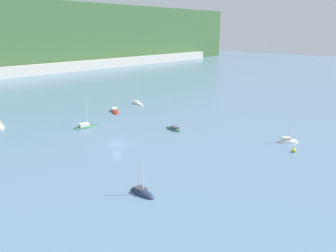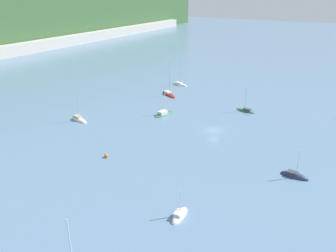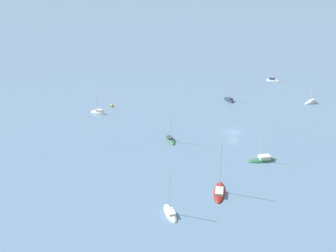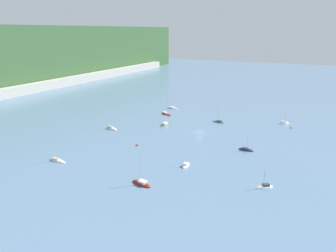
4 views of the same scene
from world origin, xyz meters
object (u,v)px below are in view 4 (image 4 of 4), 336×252
Objects in this scene: sailboat_1 at (264,187)px; sailboat_9 at (186,166)px; mooring_buoy_0 at (291,127)px; mooring_buoy_1 at (137,144)px; sailboat_3 at (141,184)px; sailboat_8 at (57,161)px; sailboat_7 at (111,129)px; sailboat_0 at (246,150)px; sailboat_4 at (166,114)px; sailboat_6 at (219,122)px; sailboat_10 at (166,125)px; sailboat_5 at (172,108)px; sailboat_2 at (284,124)px.

sailboat_1 is 1.08× the size of sailboat_9.
mooring_buoy_1 is at bearing 135.43° from mooring_buoy_0.
sailboat_3 is 1.24× the size of sailboat_8.
sailboat_3 is 10.81× the size of mooring_buoy_0.
sailboat_7 reaches higher than sailboat_8.
sailboat_7 is 9.54× the size of mooring_buoy_0.
sailboat_3 is (-36.89, 18.24, 0.03)m from sailboat_0.
sailboat_4 reaches higher than sailboat_6.
sailboat_8 is 90.94m from mooring_buoy_0.
mooring_buoy_0 is (4.83, -29.24, 0.32)m from sailboat_6.
mooring_buoy_0 is (54.69, -23.09, 0.34)m from sailboat_9.
sailboat_10 is (-13.88, 18.57, 0.03)m from sailboat_6.
sailboat_5 is 1.19× the size of sailboat_7.
sailboat_5 reaches higher than sailboat_9.
sailboat_1 is 0.65× the size of sailboat_3.
sailboat_6 is (-14.16, -28.96, 0.01)m from sailboat_5.
sailboat_1 is at bearing 128.56° from sailboat_6.
sailboat_5 is at bearing 25.86° from sailboat_9.
sailboat_10 is at bearing 31.61° from sailboat_9.
sailboat_3 reaches higher than sailboat_9.
sailboat_1 is 7.20× the size of mooring_buoy_1.
sailboat_0 is 0.81× the size of sailboat_7.
sailboat_6 is at bearing 29.27° from sailboat_4.
sailboat_7 is at bearing -32.85° from sailboat_3.
sailboat_4 is at bearing 87.50° from sailboat_7.
sailboat_5 is 77.92m from sailboat_8.
sailboat_2 reaches higher than sailboat_9.
sailboat_5 is at bearing 135.44° from sailboat_2.
sailboat_7 is 23.02m from mooring_buoy_1.
mooring_buoy_1 is (-41.02, 15.93, 0.31)m from sailboat_6.
sailboat_6 reaches higher than mooring_buoy_0.
sailboat_4 reaches higher than sailboat_10.
sailboat_8 is (2.19, 31.12, -0.03)m from sailboat_3.
sailboat_9 is at bearing 106.86° from sailboat_6.
sailboat_8 is (-77.90, 1.54, -0.02)m from sailboat_5.
sailboat_3 is at bearing -148.54° from sailboat_2.
sailboat_3 is 1.18× the size of sailboat_6.
mooring_buoy_1 is at bearing -169.46° from sailboat_2.
sailboat_8 is at bearing -59.43° from sailboat_4.
sailboat_10 is (35.98, 24.71, 0.06)m from sailboat_9.
sailboat_1 is at bearing -115.58° from sailboat_10.
sailboat_0 is at bearing -32.27° from sailboat_5.
sailboat_6 is (-2.22, -26.47, -0.00)m from sailboat_4.
sailboat_6 is at bearing 4.15° from sailboat_9.
sailboat_9 is (-64.01, -35.10, -0.01)m from sailboat_5.
sailboat_2 is at bearing -125.40° from sailboat_1.
sailboat_3 is 1.13× the size of sailboat_7.
sailboat_5 reaches higher than sailboat_6.
sailboat_6 is 23.18m from sailboat_10.
mooring_buoy_1 is (-43.24, -10.54, 0.31)m from sailboat_4.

